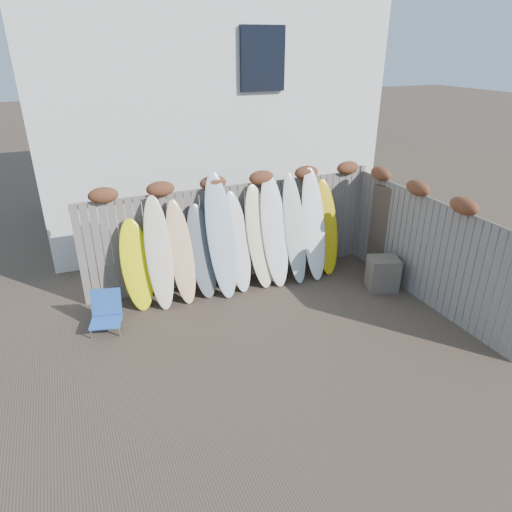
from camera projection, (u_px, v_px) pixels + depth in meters
name	position (u px, v px, depth m)	size (l,w,h in m)	color
ground	(283.00, 337.00, 7.68)	(80.00, 80.00, 0.00)	#493A2D
back_fence	(236.00, 224.00, 9.20)	(6.05, 0.28, 2.24)	slate
right_fence	(424.00, 243.00, 8.45)	(0.28, 4.40, 2.24)	slate
house	(196.00, 98.00, 11.93)	(8.50, 5.50, 6.33)	silver
beach_chair	(106.00, 312.00, 7.83)	(0.62, 0.65, 0.67)	blue
wooden_crate	(383.00, 273.00, 9.09)	(0.57, 0.48, 0.67)	#494337
lattice_panel	(394.00, 235.00, 9.33)	(0.05, 1.25, 1.87)	brown
surfboard_0	(137.00, 265.00, 8.31)	(0.55, 0.07, 1.72)	#EEEF08
surfboard_1	(159.00, 253.00, 8.31)	(0.48, 0.07, 2.13)	beige
surfboard_2	(181.00, 252.00, 8.50)	(0.46, 0.07, 1.99)	#FFB395
surfboard_3	(202.00, 252.00, 8.70)	(0.52, 0.07, 1.85)	#585F66
surfboard_4	(221.00, 236.00, 8.66)	(0.55, 0.07, 2.45)	#9CB6C8
surfboard_5	(237.00, 242.00, 8.91)	(0.49, 0.07, 2.02)	silver
surfboard_6	(259.00, 237.00, 9.06)	(0.53, 0.07, 2.10)	beige
surfboard_7	(274.00, 231.00, 9.10)	(0.54, 0.07, 2.29)	white
surfboard_8	(295.00, 229.00, 9.23)	(0.45, 0.07, 2.27)	beige
surfboard_9	(314.00, 225.00, 9.36)	(0.49, 0.07, 2.33)	white
surfboard_10	(326.00, 227.00, 9.61)	(0.52, 0.07, 2.03)	gold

